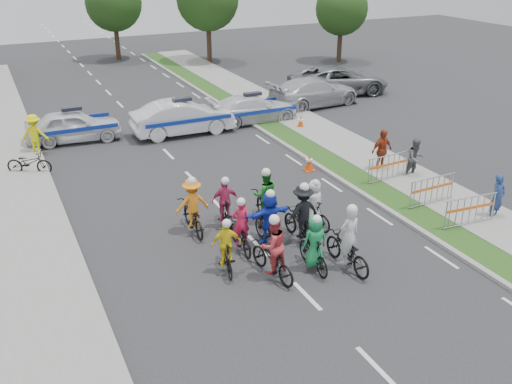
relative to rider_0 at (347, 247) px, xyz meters
name	(u,v)px	position (x,y,z in m)	size (l,w,h in m)	color
ground	(307,296)	(-1.74, -0.76, -0.67)	(90.00, 90.00, 0.00)	#28282B
curb_right	(358,191)	(3.36, 4.24, -0.61)	(0.20, 60.00, 0.12)	gray
grass_strip	(373,188)	(4.06, 4.24, -0.62)	(1.20, 60.00, 0.11)	#1C3F14
sidewalk_right	(411,179)	(5.86, 4.24, -0.61)	(2.40, 60.00, 0.13)	gray
sidewalk_left	(27,261)	(-8.24, 4.24, -0.61)	(3.00, 60.00, 0.13)	gray
rider_0	(347,247)	(0.00, 0.00, 0.00)	(0.78, 2.03, 2.04)	black
rider_1	(314,248)	(-0.90, 0.34, 0.02)	(0.76, 1.69, 1.76)	black
rider_2	(272,254)	(-2.13, 0.50, 0.05)	(0.94, 2.00, 1.96)	black
rider_3	(226,251)	(-3.17, 1.32, -0.02)	(0.90, 1.66, 1.68)	black
rider_4	(302,219)	(-0.39, 1.91, 0.10)	(1.15, 2.01, 2.02)	black
rider_5	(269,222)	(-1.42, 2.12, 0.13)	(1.52, 1.82, 1.90)	black
rider_6	(240,232)	(-2.31, 2.27, -0.09)	(0.73, 1.77, 1.76)	black
rider_7	(313,209)	(0.41, 2.56, 0.01)	(0.81, 1.71, 1.73)	black
rider_8	(265,202)	(-0.83, 3.59, 0.05)	(1.02, 2.01, 1.96)	black
rider_9	(225,207)	(-2.13, 3.88, 0.02)	(0.95, 1.75, 1.78)	black
rider_10	(192,210)	(-3.20, 3.98, 0.08)	(1.10, 1.93, 1.94)	black
police_car_0	(74,126)	(-5.10, 14.82, 0.06)	(1.73, 4.29, 1.46)	silver
police_car_1	(183,118)	(-0.20, 13.65, 0.13)	(1.70, 4.89, 1.61)	silver
police_car_2	(253,109)	(3.66, 14.00, 0.01)	(1.92, 4.72, 1.37)	silver
civilian_sedan	(314,92)	(8.04, 15.24, 0.12)	(2.20, 5.42, 1.57)	#B6B6BB
civilian_suv	(339,80)	(10.78, 16.93, 0.16)	(2.75, 5.97, 1.66)	slate
spectator_0	(498,197)	(6.25, 0.45, 0.13)	(0.58, 0.38, 1.60)	navy
spectator_1	(416,158)	(6.22, 4.52, 0.12)	(0.77, 0.60, 1.59)	#4F4E53
spectator_2	(382,151)	(5.41, 5.62, 0.21)	(1.03, 0.43, 1.76)	#99381B
marshal_hiviz	(35,134)	(-6.88, 13.79, 0.21)	(1.14, 0.66, 1.77)	#E8EA0C
barrier_0	(470,212)	(4.96, 0.35, -0.11)	(2.00, 0.50, 1.12)	#A5A8AD
barrier_1	(432,192)	(4.96, 2.14, -0.11)	(2.00, 0.50, 1.12)	#A5A8AD
barrier_2	(388,168)	(4.96, 4.59, -0.11)	(2.00, 0.50, 1.12)	#A5A8AD
cone_0	(309,163)	(2.84, 6.93, -0.33)	(0.40, 0.40, 0.70)	#F24C0C
cone_1	(301,122)	(5.27, 11.86, -0.33)	(0.40, 0.40, 0.70)	#F24C0C
parked_bike	(29,163)	(-7.41, 11.45, -0.20)	(0.63, 1.81, 0.95)	black
tree_2	(342,9)	(16.26, 25.24, 3.16)	(3.85, 3.85, 5.77)	#382619
tree_4	(113,3)	(1.26, 33.24, 3.51)	(4.20, 4.20, 6.30)	#382619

